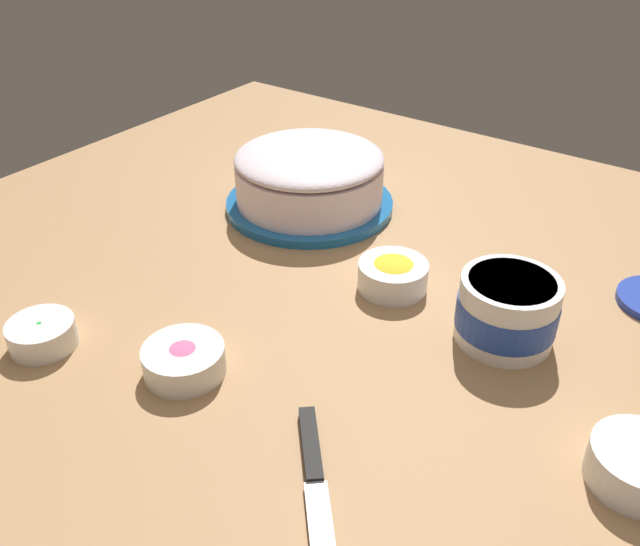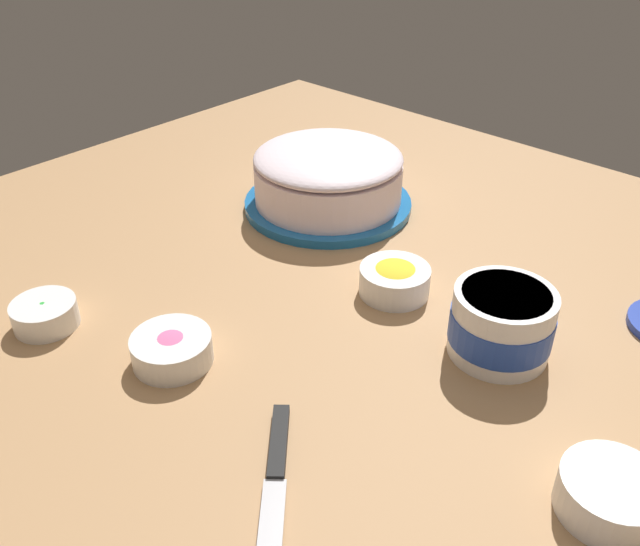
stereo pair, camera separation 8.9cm
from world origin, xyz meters
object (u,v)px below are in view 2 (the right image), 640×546
Objects in this scene: frosted_cake at (328,180)px; sprinkle_bowl_rainbow at (611,494)px; sprinkle_bowl_yellow at (395,279)px; spreading_knife at (275,481)px; frosting_tub at (502,322)px; sprinkle_bowl_green at (45,313)px; sprinkle_bowl_pink at (172,348)px.

sprinkle_bowl_rainbow is at bearing 65.17° from frosted_cake.
sprinkle_bowl_yellow is (0.13, 0.23, -0.03)m from frosted_cake.
spreading_knife is at bearing -52.62° from sprinkle_bowl_rainbow.
frosting_tub is 0.33m from spreading_knife.
sprinkle_bowl_rainbow is 0.67m from sprinkle_bowl_green.
sprinkle_bowl_rainbow is 0.48m from sprinkle_bowl_pink.
frosted_cake is 2.86× the size of sprinkle_bowl_rainbow.
frosting_tub reaches higher than sprinkle_bowl_rainbow.
sprinkle_bowl_green is (0.48, -0.05, -0.03)m from frosted_cake.
sprinkle_bowl_pink is 0.19m from sprinkle_bowl_green.
sprinkle_bowl_rainbow is 1.01× the size of sprinkle_bowl_yellow.
spreading_knife is at bearing 18.75° from sprinkle_bowl_yellow.
sprinkle_bowl_rainbow is at bearing 67.49° from sprinkle_bowl_yellow.
sprinkle_bowl_rainbow is at bearing 127.38° from spreading_knife.
sprinkle_bowl_yellow is at bearing 159.97° from sprinkle_bowl_pink.
spreading_knife is (0.46, 0.35, -0.04)m from frosted_cake.
frosted_cake is 0.27m from sprinkle_bowl_yellow.
sprinkle_bowl_green is at bearing -38.25° from sprinkle_bowl_yellow.
sprinkle_bowl_pink is at bearing 17.11° from frosted_cake.
frosting_tub is 0.56m from sprinkle_bowl_green.
sprinkle_bowl_rainbow is at bearing 55.24° from frosting_tub.
spreading_knife is 1.97× the size of sprinkle_bowl_rainbow.
sprinkle_bowl_rainbow reaches higher than sprinkle_bowl_pink.
sprinkle_bowl_yellow reaches higher than sprinkle_bowl_pink.
frosted_cake is 0.58m from spreading_knife.
frosted_cake is at bearing -109.39° from frosting_tub.
sprinkle_bowl_pink is (0.14, -0.46, -0.00)m from sprinkle_bowl_rainbow.
frosting_tub is 1.26× the size of sprinkle_bowl_rainbow.
frosting_tub is 1.50× the size of sprinkle_bowl_green.
frosting_tub reaches higher than sprinkle_bowl_green.
spreading_knife is at bearing 37.00° from frosted_cake.
sprinkle_bowl_rainbow is (0.13, 0.19, -0.02)m from frosting_tub.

